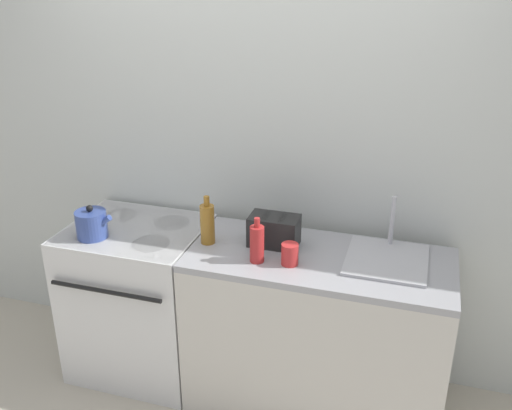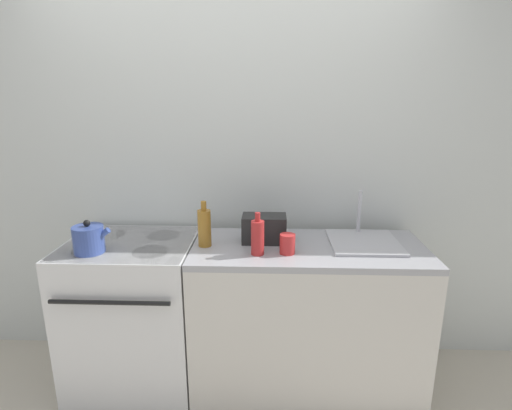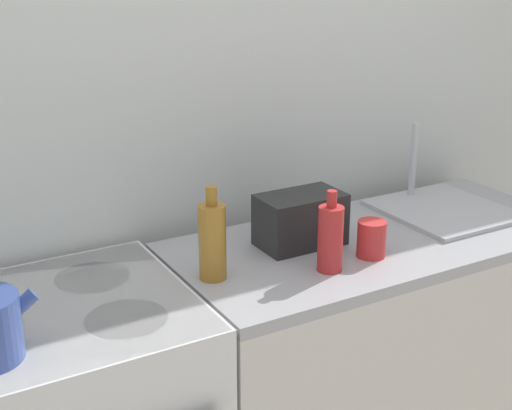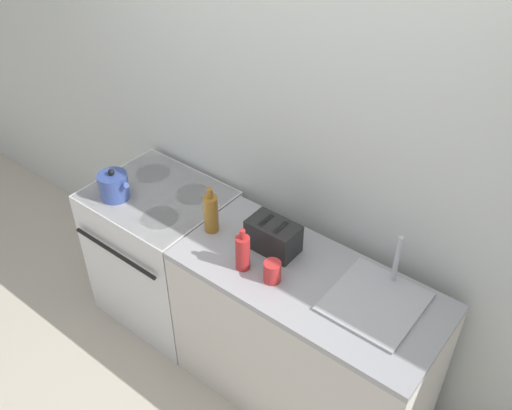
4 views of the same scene
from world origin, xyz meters
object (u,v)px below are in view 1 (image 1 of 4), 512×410
object	(u,v)px
stove	(140,297)
toaster	(274,230)
kettle	(92,224)
cup_red	(290,254)
bottle_red	(257,243)
bottle_amber	(207,223)

from	to	relation	value
stove	toaster	bearing A→B (deg)	3.41
kettle	cup_red	size ratio (longest dim) A/B	1.90
stove	toaster	xyz separation A→B (m)	(0.80, 0.05, 0.53)
bottle_red	bottle_amber	world-z (taller)	bottle_amber
stove	kettle	bearing A→B (deg)	-135.74
stove	kettle	size ratio (longest dim) A/B	4.40
cup_red	kettle	bearing A→B (deg)	-178.80
stove	toaster	distance (m)	0.96
toaster	cup_red	size ratio (longest dim) A/B	2.35
bottle_amber	cup_red	size ratio (longest dim) A/B	2.41
bottle_red	cup_red	size ratio (longest dim) A/B	2.15
kettle	bottle_red	world-z (taller)	bottle_red
bottle_red	bottle_amber	xyz separation A→B (m)	(-0.31, 0.12, 0.01)
kettle	toaster	xyz separation A→B (m)	(0.96, 0.20, 0.00)
toaster	bottle_red	world-z (taller)	bottle_red
bottle_amber	toaster	bearing A→B (deg)	13.61
bottle_red	bottle_amber	distance (m)	0.33
kettle	bottle_red	distance (m)	0.93
bottle_red	toaster	bearing A→B (deg)	80.90
kettle	stove	bearing A→B (deg)	44.26
bottle_red	stove	bearing A→B (deg)	168.72
stove	bottle_amber	size ratio (longest dim) A/B	3.47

